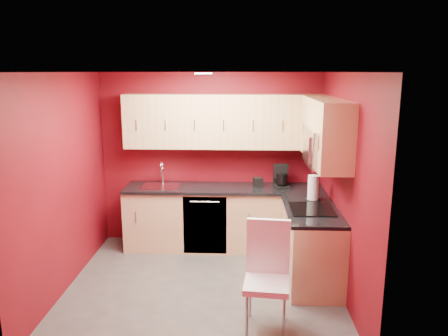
# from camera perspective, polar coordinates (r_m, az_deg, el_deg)

# --- Properties ---
(floor) EXTENTS (3.20, 3.20, 0.00)m
(floor) POSITION_cam_1_polar(r_m,az_deg,el_deg) (5.41, -2.74, -15.15)
(floor) COLOR #54514E
(floor) RESTS_ON ground
(ceiling) EXTENTS (3.20, 3.20, 0.00)m
(ceiling) POSITION_cam_1_polar(r_m,az_deg,el_deg) (4.79, -3.05, 12.40)
(ceiling) COLOR white
(ceiling) RESTS_ON wall_back
(wall_back) EXTENTS (3.20, 0.00, 3.20)m
(wall_back) POSITION_cam_1_polar(r_m,az_deg,el_deg) (6.41, -1.70, 1.19)
(wall_back) COLOR maroon
(wall_back) RESTS_ON floor
(wall_front) EXTENTS (3.20, 0.00, 3.20)m
(wall_front) POSITION_cam_1_polar(r_m,az_deg,el_deg) (3.53, -5.06, -8.41)
(wall_front) COLOR maroon
(wall_front) RESTS_ON floor
(wall_left) EXTENTS (0.00, 3.00, 3.00)m
(wall_left) POSITION_cam_1_polar(r_m,az_deg,el_deg) (5.34, -20.27, -1.91)
(wall_left) COLOR maroon
(wall_left) RESTS_ON floor
(wall_right) EXTENTS (0.00, 3.00, 3.00)m
(wall_right) POSITION_cam_1_polar(r_m,az_deg,el_deg) (5.07, 15.46, -2.33)
(wall_right) COLOR maroon
(wall_right) RESTS_ON floor
(base_cabinets_back) EXTENTS (2.80, 0.60, 0.87)m
(base_cabinets_back) POSITION_cam_1_polar(r_m,az_deg,el_deg) (6.32, -0.02, -6.63)
(base_cabinets_back) COLOR #DFB07F
(base_cabinets_back) RESTS_ON floor
(base_cabinets_right) EXTENTS (0.60, 1.30, 0.87)m
(base_cabinets_right) POSITION_cam_1_polar(r_m,az_deg,el_deg) (5.50, 11.28, -9.89)
(base_cabinets_right) COLOR #DFB07F
(base_cabinets_right) RESTS_ON floor
(countertop_back) EXTENTS (2.80, 0.63, 0.04)m
(countertop_back) POSITION_cam_1_polar(r_m,az_deg,el_deg) (6.17, -0.02, -2.68)
(countertop_back) COLOR black
(countertop_back) RESTS_ON base_cabinets_back
(countertop_right) EXTENTS (0.63, 1.27, 0.04)m
(countertop_right) POSITION_cam_1_polar(r_m,az_deg,el_deg) (5.33, 11.36, -5.42)
(countertop_right) COLOR black
(countertop_right) RESTS_ON base_cabinets_right
(upper_cabinets_back) EXTENTS (2.80, 0.35, 0.75)m
(upper_cabinets_back) POSITION_cam_1_polar(r_m,az_deg,el_deg) (6.14, 0.03, 6.12)
(upper_cabinets_back) COLOR #DCB97C
(upper_cabinets_back) RESTS_ON wall_back
(upper_cabinets_right) EXTENTS (0.35, 1.55, 0.75)m
(upper_cabinets_right) POSITION_cam_1_polar(r_m,az_deg,el_deg) (5.34, 12.96, 5.52)
(upper_cabinets_right) COLOR #DCB97C
(upper_cabinets_right) RESTS_ON wall_right
(microwave) EXTENTS (0.42, 0.76, 0.42)m
(microwave) POSITION_cam_1_polar(r_m,az_deg,el_deg) (5.13, 12.99, 2.68)
(microwave) COLOR silver
(microwave) RESTS_ON upper_cabinets_right
(cooktop) EXTENTS (0.50, 0.55, 0.01)m
(cooktop) POSITION_cam_1_polar(r_m,az_deg,el_deg) (5.29, 11.37, -5.28)
(cooktop) COLOR black
(cooktop) RESTS_ON countertop_right
(sink) EXTENTS (0.52, 0.42, 0.35)m
(sink) POSITION_cam_1_polar(r_m,az_deg,el_deg) (6.28, -8.26, -2.05)
(sink) COLOR silver
(sink) RESTS_ON countertop_back
(dishwasher_front) EXTENTS (0.60, 0.02, 0.82)m
(dishwasher_front) POSITION_cam_1_polar(r_m,az_deg,el_deg) (6.06, -2.51, -7.49)
(dishwasher_front) COLOR black
(dishwasher_front) RESTS_ON base_cabinets_back
(downlight) EXTENTS (0.20, 0.20, 0.01)m
(downlight) POSITION_cam_1_polar(r_m,az_deg,el_deg) (5.09, -2.74, 12.24)
(downlight) COLOR white
(downlight) RESTS_ON ceiling
(coffee_maker) EXTENTS (0.24, 0.29, 0.32)m
(coffee_maker) POSITION_cam_1_polar(r_m,az_deg,el_deg) (6.16, 7.59, -1.10)
(coffee_maker) COLOR black
(coffee_maker) RESTS_ON countertop_back
(napkin_holder) EXTENTS (0.15, 0.15, 0.13)m
(napkin_holder) POSITION_cam_1_polar(r_m,az_deg,el_deg) (6.19, 4.46, -1.87)
(napkin_holder) COLOR black
(napkin_holder) RESTS_ON countertop_back
(paper_towel) EXTENTS (0.19, 0.19, 0.32)m
(paper_towel) POSITION_cam_1_polar(r_m,az_deg,el_deg) (5.62, 11.58, -2.57)
(paper_towel) COLOR silver
(paper_towel) RESTS_ON countertop_right
(dining_chair) EXTENTS (0.48, 0.50, 1.07)m
(dining_chair) POSITION_cam_1_polar(r_m,az_deg,el_deg) (4.41, 5.60, -14.11)
(dining_chair) COLOR white
(dining_chair) RESTS_ON floor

